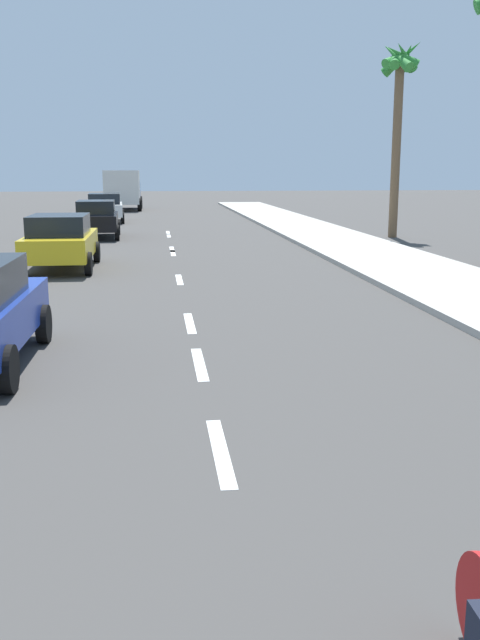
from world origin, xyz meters
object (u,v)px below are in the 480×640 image
Objects in this scene: parked_car_white at (105,207)px; parked_car_yellow at (61,240)px; palm_tree_distant at (399,88)px; delivery_truck at (123,189)px; parked_car_black at (97,218)px.

parked_car_yellow is at bearing -92.83° from parked_car_white.
parked_car_yellow is 16.19m from palm_tree_distant.
palm_tree_distant is (12.30, -22.76, 4.63)m from delivery_truck.
parked_car_black is 13.66m from palm_tree_distant.
parked_car_black is at bearing 174.11° from palm_tree_distant.
parked_car_yellow is 31.14m from delivery_truck.
parked_car_white is (-0.27, 9.36, 0.00)m from parked_car_black.
palm_tree_distant is (12.53, -1.29, 5.29)m from parked_car_black.
palm_tree_distant reaches higher than parked_car_black.
palm_tree_distant is (12.81, 8.37, 5.29)m from parked_car_yellow.
parked_car_black is 0.90× the size of parked_car_white.
parked_car_white is at bearing 89.73° from parked_car_black.
parked_car_white is at bearing 90.06° from parked_car_yellow.
delivery_truck reaches higher than parked_car_yellow.
delivery_truck is at bearing 118.40° from palm_tree_distant.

